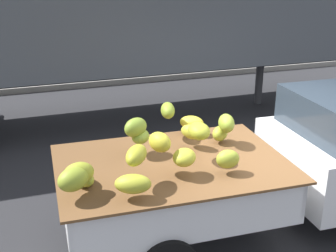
{
  "coord_description": "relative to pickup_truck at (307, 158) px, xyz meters",
  "views": [
    {
      "loc": [
        -2.92,
        -4.37,
        3.35
      ],
      "look_at": [
        -1.28,
        0.48,
        1.38
      ],
      "focal_mm": 47.4,
      "sensor_mm": 36.0,
      "label": 1
    }
  ],
  "objects": [
    {
      "name": "pickup_truck",
      "position": [
        0.0,
        0.0,
        0.0
      ],
      "size": [
        4.83,
        2.0,
        1.7
      ],
      "rotation": [
        0.0,
        0.0,
        -0.04
      ],
      "color": "white",
      "rests_on": "ground"
    },
    {
      "name": "ground",
      "position": [
        -0.47,
        -0.01,
        -0.89
      ],
      "size": [
        220.0,
        220.0,
        0.0
      ],
      "primitive_type": "plane",
      "color": "#28282B"
    },
    {
      "name": "curb_strip",
      "position": [
        -0.47,
        7.72,
        -0.81
      ],
      "size": [
        80.0,
        0.8,
        0.16
      ],
      "primitive_type": "cube",
      "color": "gray",
      "rests_on": "ground"
    }
  ]
}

